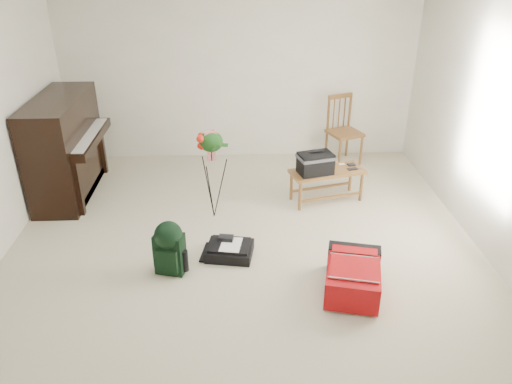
{
  "coord_description": "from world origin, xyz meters",
  "views": [
    {
      "loc": [
        -0.06,
        -4.27,
        2.96
      ],
      "look_at": [
        0.14,
        0.35,
        0.59
      ],
      "focal_mm": 35.0,
      "sensor_mm": 36.0,
      "label": 1
    }
  ],
  "objects_px": {
    "bench": "(318,165)",
    "green_backpack": "(169,245)",
    "black_duffel": "(230,250)",
    "flower_stand": "(212,175)",
    "piano": "(66,149)",
    "red_suitcase": "(352,273)",
    "dining_chair": "(344,131)"
  },
  "relations": [
    {
      "from": "bench",
      "to": "green_backpack",
      "type": "distance_m",
      "value": 2.19
    },
    {
      "from": "black_duffel",
      "to": "flower_stand",
      "type": "height_order",
      "value": "flower_stand"
    },
    {
      "from": "flower_stand",
      "to": "piano",
      "type": "bearing_deg",
      "value": 147.46
    },
    {
      "from": "bench",
      "to": "black_duffel",
      "type": "height_order",
      "value": "bench"
    },
    {
      "from": "green_backpack",
      "to": "flower_stand",
      "type": "height_order",
      "value": "flower_stand"
    },
    {
      "from": "red_suitcase",
      "to": "flower_stand",
      "type": "relative_size",
      "value": 0.74
    },
    {
      "from": "black_duffel",
      "to": "flower_stand",
      "type": "relative_size",
      "value": 0.48
    },
    {
      "from": "black_duffel",
      "to": "green_backpack",
      "type": "xyz_separation_m",
      "value": [
        -0.58,
        -0.26,
        0.24
      ]
    },
    {
      "from": "red_suitcase",
      "to": "flower_stand",
      "type": "height_order",
      "value": "flower_stand"
    },
    {
      "from": "black_duffel",
      "to": "dining_chair",
      "type": "bearing_deg",
      "value": 65.02
    },
    {
      "from": "bench",
      "to": "flower_stand",
      "type": "distance_m",
      "value": 1.31
    },
    {
      "from": "red_suitcase",
      "to": "green_backpack",
      "type": "xyz_separation_m",
      "value": [
        -1.72,
        0.32,
        0.15
      ]
    },
    {
      "from": "piano",
      "to": "flower_stand",
      "type": "xyz_separation_m",
      "value": [
        1.85,
        -0.71,
        -0.06
      ]
    },
    {
      "from": "bench",
      "to": "red_suitcase",
      "type": "relative_size",
      "value": 1.19
    },
    {
      "from": "bench",
      "to": "black_duffel",
      "type": "bearing_deg",
      "value": -147.93
    },
    {
      "from": "bench",
      "to": "red_suitcase",
      "type": "distance_m",
      "value": 1.77
    },
    {
      "from": "dining_chair",
      "to": "flower_stand",
      "type": "bearing_deg",
      "value": -161.61
    },
    {
      "from": "red_suitcase",
      "to": "bench",
      "type": "bearing_deg",
      "value": 105.89
    },
    {
      "from": "red_suitcase",
      "to": "dining_chair",
      "type": "bearing_deg",
      "value": 94.08
    },
    {
      "from": "bench",
      "to": "green_backpack",
      "type": "relative_size",
      "value": 1.74
    },
    {
      "from": "black_duffel",
      "to": "green_backpack",
      "type": "distance_m",
      "value": 0.67
    },
    {
      "from": "piano",
      "to": "black_duffel",
      "type": "distance_m",
      "value": 2.61
    },
    {
      "from": "green_backpack",
      "to": "black_duffel",
      "type": "bearing_deg",
      "value": 39.74
    },
    {
      "from": "black_duffel",
      "to": "flower_stand",
      "type": "distance_m",
      "value": 0.97
    },
    {
      "from": "red_suitcase",
      "to": "green_backpack",
      "type": "bearing_deg",
      "value": -176.75
    },
    {
      "from": "black_duffel",
      "to": "flower_stand",
      "type": "xyz_separation_m",
      "value": [
        -0.19,
        0.83,
        0.46
      ]
    },
    {
      "from": "bench",
      "to": "piano",
      "type": "bearing_deg",
      "value": 157.94
    },
    {
      "from": "dining_chair",
      "to": "bench",
      "type": "bearing_deg",
      "value": -136.77
    },
    {
      "from": "dining_chair",
      "to": "flower_stand",
      "type": "height_order",
      "value": "flower_stand"
    },
    {
      "from": "piano",
      "to": "green_backpack",
      "type": "relative_size",
      "value": 2.68
    },
    {
      "from": "piano",
      "to": "red_suitcase",
      "type": "bearing_deg",
      "value": -33.63
    },
    {
      "from": "bench",
      "to": "green_backpack",
      "type": "height_order",
      "value": "bench"
    }
  ]
}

